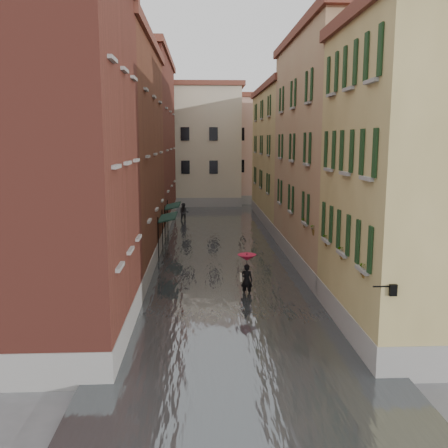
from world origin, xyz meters
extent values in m
plane|color=#515153|center=(0.00, 0.00, 0.00)|extent=(120.00, 120.00, 0.00)
cube|color=#4C5154|center=(0.00, 13.00, 0.10)|extent=(10.00, 60.00, 0.20)
cube|color=brown|center=(-7.00, -2.00, 6.50)|extent=(6.00, 8.00, 13.00)
cube|color=brown|center=(-7.00, 9.00, 6.25)|extent=(6.00, 14.00, 12.50)
cube|color=brown|center=(-7.00, 24.00, 7.00)|extent=(6.00, 16.00, 14.00)
cube|color=#98854E|center=(7.00, -2.00, 5.75)|extent=(6.00, 8.00, 11.50)
cube|color=tan|center=(7.00, 9.00, 6.50)|extent=(6.00, 14.00, 13.00)
cube|color=#98854E|center=(7.00, 24.00, 5.75)|extent=(6.00, 16.00, 11.50)
cube|color=#B4AA8F|center=(-3.00, 38.00, 6.50)|extent=(12.00, 9.00, 13.00)
cube|color=tan|center=(6.00, 40.00, 6.00)|extent=(10.00, 9.00, 12.00)
cube|color=black|center=(-3.45, 11.35, 2.55)|extent=(1.09, 3.20, 0.31)
cylinder|color=black|center=(-3.95, 9.75, 1.40)|extent=(0.06, 0.06, 2.80)
cylinder|color=black|center=(-3.95, 12.95, 1.40)|extent=(0.06, 0.06, 2.80)
cube|color=black|center=(-3.45, 16.80, 2.55)|extent=(1.09, 3.05, 0.31)
cylinder|color=black|center=(-3.95, 15.27, 1.40)|extent=(0.06, 0.06, 2.80)
cylinder|color=black|center=(-3.95, 18.33, 1.40)|extent=(0.06, 0.06, 2.80)
cylinder|color=black|center=(4.05, -6.00, 3.10)|extent=(0.60, 0.05, 0.05)
cube|color=black|center=(4.35, -6.00, 3.00)|extent=(0.22, 0.22, 0.35)
cube|color=beige|center=(4.35, -6.00, 3.00)|extent=(0.14, 0.14, 0.24)
cube|color=#9F5F34|center=(4.12, -4.38, 3.15)|extent=(0.22, 0.85, 0.18)
imported|color=#265926|center=(4.12, -4.38, 3.57)|extent=(0.59, 0.51, 0.66)
cube|color=#9F5F34|center=(4.12, -1.80, 3.15)|extent=(0.22, 0.85, 0.18)
imported|color=#265926|center=(4.12, -1.80, 3.57)|extent=(0.59, 0.51, 0.66)
cube|color=#9F5F34|center=(4.12, 0.57, 3.15)|extent=(0.22, 0.85, 0.18)
imported|color=#265926|center=(4.12, 0.57, 3.57)|extent=(0.59, 0.51, 0.66)
cube|color=#9F5F34|center=(4.12, 3.03, 3.15)|extent=(0.22, 0.85, 0.18)
imported|color=#265926|center=(4.12, 3.03, 3.57)|extent=(0.59, 0.51, 0.66)
cube|color=#9F5F34|center=(4.12, 5.12, 3.15)|extent=(0.22, 0.85, 0.18)
imported|color=#265926|center=(4.12, 5.12, 3.57)|extent=(0.59, 0.51, 0.66)
imported|color=black|center=(0.81, 2.78, 0.80)|extent=(0.68, 0.56, 1.60)
cube|color=beige|center=(0.53, 2.83, 0.95)|extent=(0.08, 0.30, 0.38)
cylinder|color=black|center=(0.81, 2.78, 1.35)|extent=(0.02, 0.02, 1.00)
cone|color=#A50B27|center=(0.81, 2.78, 1.92)|extent=(0.93, 0.93, 0.28)
imported|color=black|center=(-2.91, 24.64, 0.88)|extent=(0.87, 0.69, 1.76)
camera|label=1|loc=(-1.30, -20.04, 7.40)|focal=40.00mm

